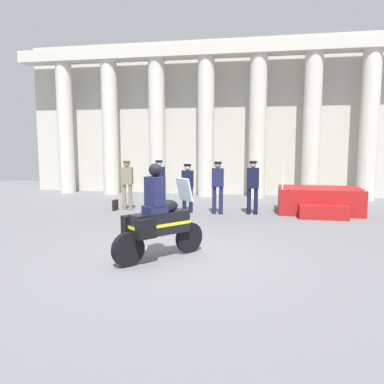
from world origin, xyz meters
TOP-DOWN VIEW (x-y plane):
  - ground_plane at (0.00, 0.00)m, footprint 28.00×28.00m
  - colonnade_backdrop at (-0.81, 9.69)m, footprint 16.93×1.56m
  - reviewing_stand at (3.50, 5.71)m, footprint 2.61×2.10m
  - officer_in_row_0 at (-2.88, 5.10)m, footprint 0.40×0.25m
  - officer_in_row_1 at (-1.76, 5.12)m, footprint 0.40×0.25m
  - officer_in_row_2 at (-0.77, 5.07)m, footprint 0.40×0.25m
  - officer_in_row_3 at (0.24, 4.96)m, footprint 0.40×0.25m
  - officer_in_row_4 at (1.35, 5.11)m, footprint 0.40×0.25m
  - motorcycle_with_rider at (-0.29, -0.21)m, footprint 1.44×1.68m
  - briefcase_on_ground at (-3.29, 5.00)m, footprint 0.10×0.32m

SIDE VIEW (x-z plane):
  - ground_plane at x=0.00m, z-range 0.00..0.00m
  - briefcase_on_ground at x=-3.29m, z-range 0.00..0.36m
  - reviewing_stand at x=3.50m, z-range -0.47..1.27m
  - motorcycle_with_rider at x=-0.29m, z-range -0.16..1.74m
  - officer_in_row_2 at x=-0.77m, z-range 0.14..1.75m
  - officer_in_row_0 at x=-2.88m, z-range 0.15..1.84m
  - officer_in_row_3 at x=0.24m, z-range 0.16..1.85m
  - officer_in_row_4 at x=1.35m, z-range 0.15..1.87m
  - officer_in_row_1 at x=-1.76m, z-range 0.15..1.87m
  - colonnade_backdrop at x=-0.81m, z-range 0.18..6.97m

